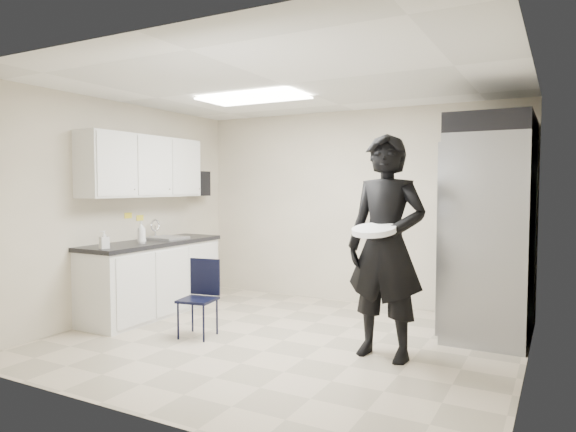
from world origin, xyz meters
The scene contains 21 objects.
floor centered at (0.00, 0.00, 0.00)m, with size 4.50×4.50×0.00m, color #B5A58E.
ceiling centered at (0.00, 0.00, 2.60)m, with size 4.50×4.50×0.00m, color white.
back_wall centered at (0.00, 2.00, 1.30)m, with size 4.50×4.50×0.00m, color beige.
left_wall centered at (-2.25, 0.00, 1.30)m, with size 4.00×4.00×0.00m, color beige.
right_wall centered at (2.25, 0.00, 1.30)m, with size 4.00×4.00×0.00m, color beige.
ceiling_panel centered at (-0.60, 0.40, 2.57)m, with size 1.20×0.60×0.02m, color white.
lower_counter centered at (-1.95, 0.20, 0.43)m, with size 0.60×1.90×0.86m, color silver.
countertop centered at (-1.95, 0.20, 0.89)m, with size 0.64×1.95×0.05m, color black.
sink centered at (-1.93, 0.45, 0.87)m, with size 0.42×0.40×0.14m, color gray.
faucet centered at (-2.13, 0.45, 1.02)m, with size 0.02×0.02×0.24m, color silver.
upper_cabinets centered at (-2.08, 0.20, 1.83)m, with size 0.35×1.80×0.75m, color silver.
towel_dispenser centered at (-2.14, 1.35, 1.62)m, with size 0.22×0.30×0.35m, color black.
notice_sticker_left centered at (-2.24, 0.10, 1.22)m, with size 0.00×0.12×0.07m, color yellow.
notice_sticker_right centered at (-2.24, 0.30, 1.18)m, with size 0.00×0.12×0.07m, color yellow.
commercial_fridge centered at (1.83, 1.27, 1.05)m, with size 0.80×1.35×2.10m, color gray.
fridge_compressor centered at (1.83, 1.27, 2.20)m, with size 0.80×1.35×0.20m, color black.
folding_chair centered at (-0.85, -0.31, 0.39)m, with size 0.35×0.35×0.78m, color black.
man_tuxedo centered at (1.08, -0.01, 1.03)m, with size 0.75×0.50×2.06m, color black.
bucket_lid centered at (1.05, -0.26, 1.20)m, with size 0.39×0.39×0.05m, color white.
soap_bottle_a centered at (-1.84, -0.09, 1.04)m, with size 0.10×0.10×0.26m, color silver.
soap_bottle_b centered at (-1.85, -0.64, 1.01)m, with size 0.09×0.09×0.20m, color #A6A8B2.
Camera 1 is at (2.50, -4.54, 1.58)m, focal length 32.00 mm.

